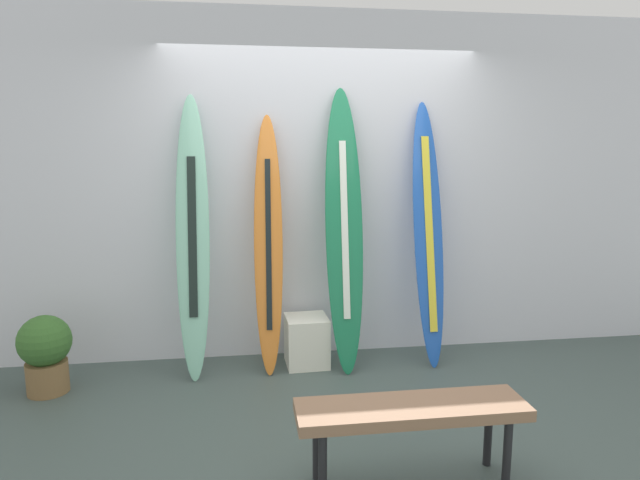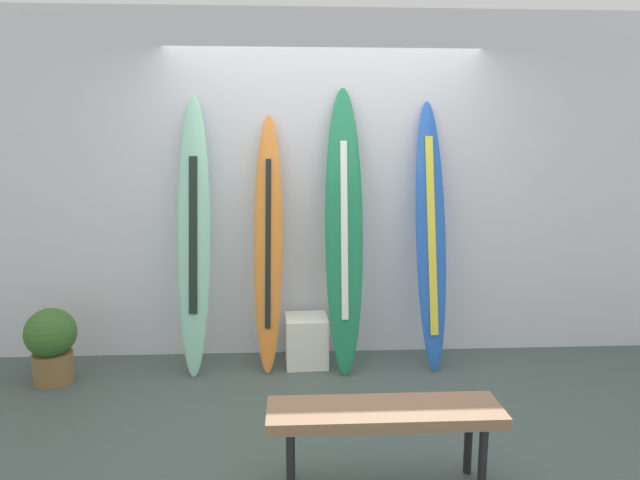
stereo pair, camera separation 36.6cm
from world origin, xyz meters
name	(u,v)px [view 2 (the right image)]	position (x,y,z in m)	size (l,w,h in m)	color
ground	(335,423)	(0.00, 0.00, -0.02)	(8.00, 8.00, 0.04)	#43524E
wall_back	(323,187)	(0.00, 1.30, 1.40)	(7.20, 0.20, 2.80)	silver
surfboard_seafoam	(194,237)	(-1.02, 0.92, 1.05)	(0.26, 0.49, 2.13)	#88CFB2
surfboard_sunset	(268,246)	(-0.45, 0.94, 0.97)	(0.25, 0.46, 1.98)	orange
surfboard_emerald	(344,231)	(0.14, 0.91, 1.08)	(0.30, 0.54, 2.20)	#1B794D
surfboard_cobalt	(431,237)	(0.83, 0.93, 1.03)	(0.26, 0.52, 2.10)	blue
display_block_left	(306,340)	(-0.16, 0.94, 0.20)	(0.34, 0.34, 0.39)	white
potted_plant	(51,342)	(-2.04, 0.68, 0.31)	(0.36, 0.36, 0.57)	brown
bench	(385,417)	(0.19, -0.72, 0.39)	(1.19, 0.32, 0.44)	#8A654A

